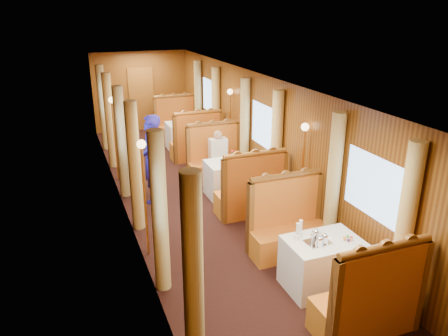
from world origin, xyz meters
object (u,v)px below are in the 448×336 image
tea_tray (318,242)px  fruit_plate (348,239)px  table_near (322,263)px  table_mid (231,178)px  teapot_left (320,243)px  banquette_far_fwd (197,144)px  rose_vase_mid (232,154)px  teapot_right (325,240)px  banquette_far_aft (177,125)px  banquette_near_fwd (368,303)px  teapot_back (316,236)px  passenger (218,151)px  steward (152,159)px  table_far (186,136)px  rose_vase_far (186,117)px  banquette_mid_aft (215,161)px  banquette_mid_fwd (251,194)px  banquette_near_aft (288,229)px

tea_tray → fruit_plate: size_ratio=1.56×
table_near → table_mid: bearing=90.0°
fruit_plate → teapot_left: bearing=-179.2°
banquette_far_fwd → rose_vase_mid: banquette_far_fwd is taller
teapot_right → fruit_plate: 0.36m
banquette_far_aft → fruit_plate: bearing=-87.8°
banquette_near_fwd → fruit_plate: size_ratio=6.14×
banquette_far_fwd → teapot_back: banquette_far_fwd is taller
banquette_near_fwd → passenger: size_ratio=1.76×
steward → passenger: (1.62, 0.50, -0.17)m
teapot_right → table_far: bearing=101.8°
rose_vase_far → steward: size_ratio=0.20×
table_near → passenger: (-0.00, 4.30, 0.37)m
rose_vase_far → teapot_right: bearing=-90.5°
table_mid → rose_vase_mid: 0.55m
banquette_far_fwd → fruit_plate: 6.13m
table_far → tea_tray: (-0.12, -7.03, 0.38)m
table_near → rose_vase_far: 6.99m
table_near → table_far: 7.00m
table_mid → banquette_mid_aft: size_ratio=0.78×
teapot_right → rose_vase_mid: size_ratio=0.43×
fruit_plate → passenger: bearing=94.0°
banquette_mid_fwd → teapot_left: (-0.16, -2.62, 0.39)m
rose_vase_far → banquette_far_aft: bearing=90.3°
banquette_mid_aft → teapot_back: bearing=-91.5°
banquette_near_fwd → rose_vase_far: 8.00m
table_near → banquette_near_fwd: size_ratio=0.78×
tea_tray → teapot_back: size_ratio=1.98×
table_near → table_far: (0.00, 7.00, 0.00)m
banquette_far_aft → rose_vase_mid: (0.02, -4.51, 0.50)m
banquette_far_aft → rose_vase_far: banquette_far_aft is taller
rose_vase_mid → teapot_left: bearing=-92.8°
teapot_right → rose_vase_far: bearing=101.7°
banquette_near_aft → banquette_far_fwd: (0.00, 4.97, 0.00)m
table_near → banquette_mid_fwd: size_ratio=0.78×
teapot_right → steward: size_ratio=0.08×
rose_vase_far → banquette_mid_fwd: bearing=-90.1°
teapot_back → banquette_far_aft: bearing=85.7°
teapot_left → steward: (-1.46, 3.94, 0.10)m
tea_tray → teapot_right: 0.11m
banquette_near_aft → rose_vase_mid: bearing=89.6°
teapot_left → rose_vase_far: bearing=79.8°
passenger → banquette_mid_aft: bearing=90.0°
teapot_left → banquette_near_fwd: bearing=-88.6°
rose_vase_far → banquette_near_fwd: bearing=-90.0°
tea_tray → fruit_plate: (0.43, -0.10, 0.01)m
banquette_far_aft → rose_vase_mid: size_ratio=3.72×
banquette_near_aft → banquette_mid_fwd: (0.00, 1.47, 0.00)m
banquette_near_aft → table_mid: bearing=90.0°
banquette_mid_aft → banquette_far_fwd: size_ratio=1.00×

